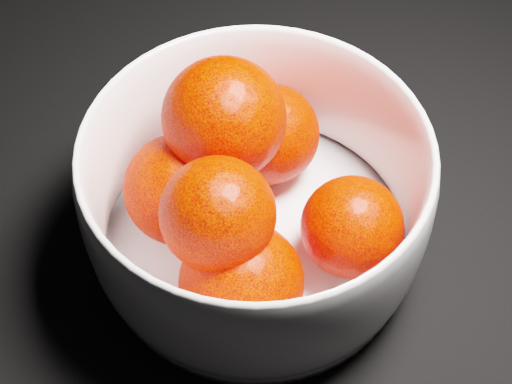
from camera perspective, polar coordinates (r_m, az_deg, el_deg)
bowl at (r=0.50m, az=0.00°, el=-0.41°), size 0.24×0.24×0.12m
orange_pile at (r=0.49m, az=-1.16°, el=0.28°), size 0.17×0.18×0.13m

